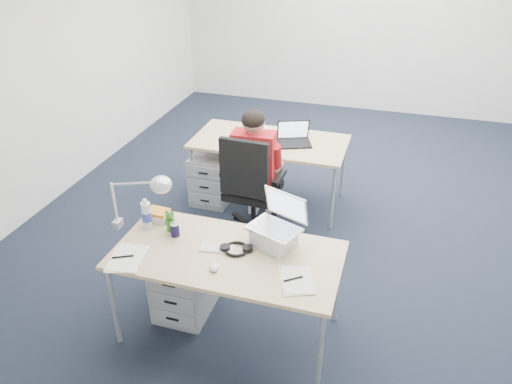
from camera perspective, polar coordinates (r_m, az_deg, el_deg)
floor at (r=5.29m, az=8.09°, el=-3.12°), size 7.00×7.00×0.00m
room at (r=4.61m, az=9.62°, el=15.13°), size 6.02×7.02×2.80m
desk_near at (r=3.56m, az=-3.29°, el=-7.63°), size 1.60×0.80×0.73m
desk_far at (r=5.26m, az=1.56°, el=5.46°), size 1.60×0.80×0.73m
office_chair at (r=4.83m, az=-0.46°, el=-1.84°), size 0.73×0.73×1.11m
seated_person at (r=4.82m, az=0.10°, el=2.70°), size 0.41×0.71×1.29m
drawer_pedestal_near at (r=4.03m, az=-8.10°, el=-10.12°), size 0.40×0.50×0.55m
drawer_pedestal_far at (r=5.49m, az=-4.93°, el=1.73°), size 0.40×0.50×0.55m
silver_laptop at (r=3.50m, az=2.07°, el=-3.54°), size 0.43×0.39×0.37m
wireless_keyboard at (r=3.57m, az=-4.46°, el=-6.41°), size 0.26×0.13×0.01m
computer_mouse at (r=3.38m, az=-4.80°, el=-8.56°), size 0.09×0.11×0.03m
headphones at (r=3.54m, az=-2.27°, el=-6.44°), size 0.27×0.24×0.04m
can_koozie at (r=3.72m, az=-9.25°, el=-4.23°), size 0.08×0.08×0.11m
water_bottle at (r=3.82m, az=-12.42°, el=-2.41°), size 0.10×0.10×0.24m
bear_figurine at (r=3.77m, az=-9.78°, el=-3.25°), size 0.10×0.09×0.17m
book_stack at (r=3.94m, az=-11.11°, el=-2.61°), size 0.21×0.18×0.08m
cordless_phone at (r=3.94m, az=-12.47°, el=-2.11°), size 0.04×0.03×0.15m
papers_left at (r=3.58m, az=-14.66°, el=-7.36°), size 0.27×0.35×0.01m
papers_right at (r=3.29m, az=4.59°, el=-10.06°), size 0.29×0.34×0.01m
sunglasses at (r=3.60m, az=0.93°, el=-5.83°), size 0.12×0.06×0.03m
desk_lamp at (r=3.73m, az=-13.94°, el=-1.00°), size 0.48×0.30×0.51m
dark_laptop at (r=5.11m, az=4.45°, el=6.68°), size 0.43×0.42×0.24m
far_cup at (r=5.38m, az=4.83°, el=6.99°), size 0.07×0.07×0.09m
far_papers at (r=5.42m, az=-0.22°, el=6.83°), size 0.30×0.38×0.01m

